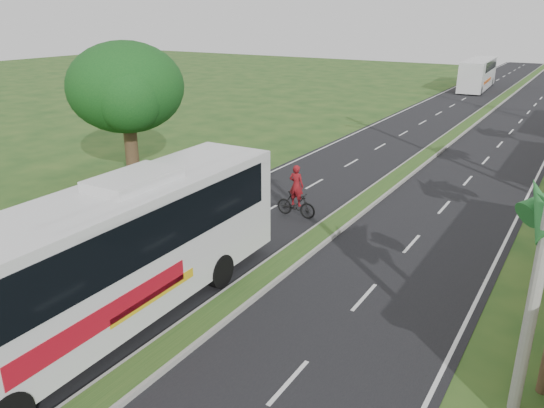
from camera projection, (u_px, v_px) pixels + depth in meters
The scene contains 9 objects.
ground at pixel (183, 341), 15.16m from camera, with size 180.00×180.00×0.00m, color #1F4619.
road_asphalt at pixel (406, 171), 31.17m from camera, with size 14.00×160.00×0.02m, color black.
median_strip at pixel (406, 170), 31.14m from camera, with size 1.20×160.00×0.18m.
lane_edge_left at pixel (306, 156), 34.47m from camera, with size 0.12×160.00×0.01m, color silver.
lane_edge_right at pixel (530, 191), 27.88m from camera, with size 0.12×160.00×0.01m, color silver.
shade_tree at pixel (125, 90), 27.42m from camera, with size 6.30×6.00×7.54m.
coach_bus_main at pixel (107, 252), 15.05m from camera, with size 3.19×13.72×4.41m.
coach_bus_far at pixel (478, 72), 63.61m from camera, with size 3.28×12.19×3.51m.
motorcyclist at pixel (296, 198), 24.04m from camera, with size 1.95×0.57×2.46m.
Camera 1 is at (8.94, -9.66, 8.87)m, focal length 35.00 mm.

